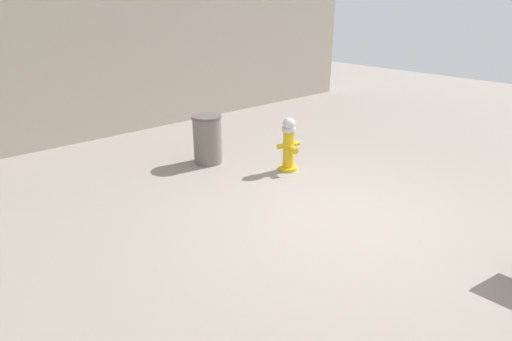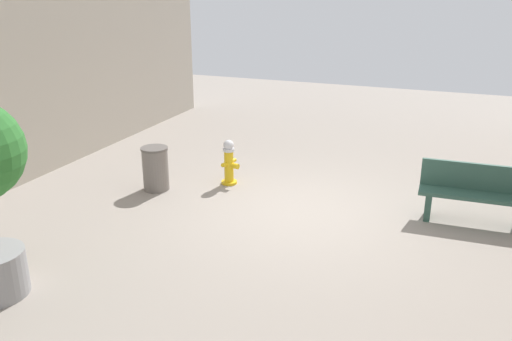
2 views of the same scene
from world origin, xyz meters
name	(u,v)px [view 1 (image 1 of 2)]	position (x,y,z in m)	size (l,w,h in m)	color
ground_plane	(336,221)	(0.00, 0.00, 0.00)	(23.40, 23.40, 0.00)	gray
fire_hydrant	(289,144)	(1.62, -0.79, 0.43)	(0.37, 0.40, 0.87)	gold
trash_bin	(208,139)	(2.76, -0.02, 0.41)	(0.50, 0.50, 0.81)	slate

